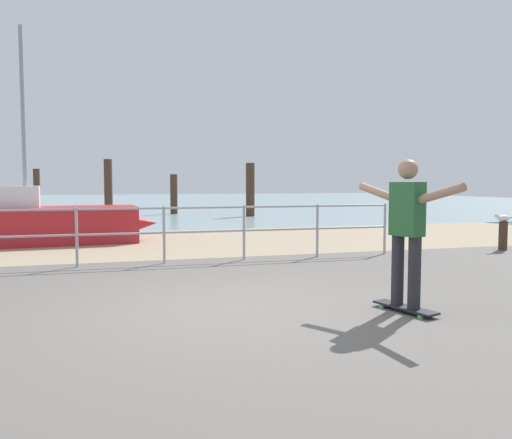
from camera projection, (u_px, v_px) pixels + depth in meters
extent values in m
cube|color=#605B56|center=(247.00, 336.00, 4.96)|extent=(24.00, 10.00, 0.04)
cube|color=tan|center=(161.00, 243.00, 12.62)|extent=(24.00, 6.00, 0.04)
cube|color=#849EA3|center=(124.00, 202.00, 39.43)|extent=(72.00, 50.00, 0.04)
cylinder|color=#9EA0A5|center=(77.00, 238.00, 8.83)|extent=(0.05, 0.05, 1.05)
cylinder|color=#9EA0A5|center=(164.00, 236.00, 9.25)|extent=(0.05, 0.05, 1.05)
cylinder|color=#9EA0A5|center=(244.00, 233.00, 9.67)|extent=(0.05, 0.05, 1.05)
cylinder|color=#9EA0A5|center=(317.00, 231.00, 10.08)|extent=(0.05, 0.05, 1.05)
cylinder|color=#9EA0A5|center=(385.00, 229.00, 10.50)|extent=(0.05, 0.05, 1.05)
cylinder|color=#9EA0A5|center=(121.00, 209.00, 9.00)|extent=(10.43, 0.04, 0.04)
cylinder|color=#9EA0A5|center=(121.00, 234.00, 9.04)|extent=(10.43, 0.04, 0.04)
cube|color=#B21E23|center=(41.00, 226.00, 12.13)|extent=(4.50, 1.75, 0.90)
cone|color=#B21E23|center=(135.00, 223.00, 12.92)|extent=(1.16, 0.85, 0.77)
cylinder|color=gray|center=(23.00, 117.00, 11.85)|extent=(0.10, 0.10, 4.17)
cube|color=silver|center=(12.00, 197.00, 11.87)|extent=(1.27, 0.99, 0.50)
cube|color=black|center=(405.00, 307.00, 5.79)|extent=(0.42, 0.82, 0.02)
cylinder|color=#3FBF59|center=(382.00, 307.00, 5.98)|extent=(0.05, 0.07, 0.06)
cylinder|color=#3FBF59|center=(391.00, 305.00, 6.07)|extent=(0.05, 0.07, 0.06)
cylinder|color=#3FBF59|center=(420.00, 318.00, 5.51)|extent=(0.05, 0.07, 0.06)
cylinder|color=#3FBF59|center=(430.00, 315.00, 5.60)|extent=(0.05, 0.07, 0.06)
cylinder|color=#26262B|center=(398.00, 270.00, 5.86)|extent=(0.14, 0.14, 0.80)
cylinder|color=#26262B|center=(414.00, 273.00, 5.66)|extent=(0.14, 0.14, 0.80)
cube|color=#26592D|center=(407.00, 209.00, 5.71)|extent=(0.29, 0.40, 0.60)
sphere|color=#9E755B|center=(408.00, 169.00, 5.68)|extent=(0.22, 0.22, 0.22)
cylinder|color=#9E755B|center=(378.00, 192.00, 6.07)|extent=(0.24, 0.56, 0.23)
cylinder|color=#9E755B|center=(441.00, 194.00, 5.32)|extent=(0.24, 0.56, 0.23)
cylinder|color=#422D1E|center=(503.00, 236.00, 11.10)|extent=(0.18, 0.18, 0.64)
ellipsoid|color=white|center=(504.00, 218.00, 11.07)|extent=(0.33, 0.16, 0.14)
sphere|color=white|center=(497.00, 216.00, 11.00)|extent=(0.09, 0.09, 0.09)
cone|color=gold|center=(495.00, 216.00, 10.98)|extent=(0.05, 0.03, 0.02)
cube|color=slate|center=(509.00, 218.00, 11.12)|extent=(0.12, 0.09, 0.02)
cylinder|color=#422D1E|center=(37.00, 193.00, 22.33)|extent=(0.28, 0.28, 2.07)
cylinder|color=#422D1E|center=(108.00, 192.00, 17.66)|extent=(0.28, 0.28, 2.28)
cylinder|color=#422D1E|center=(174.00, 194.00, 23.96)|extent=(0.33, 0.33, 1.86)
cylinder|color=#422D1E|center=(250.00, 190.00, 22.24)|extent=(0.38, 0.38, 2.32)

